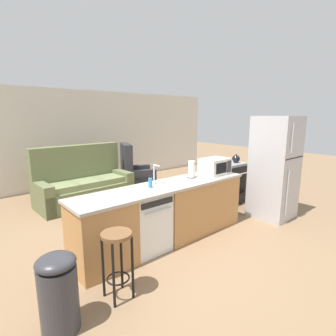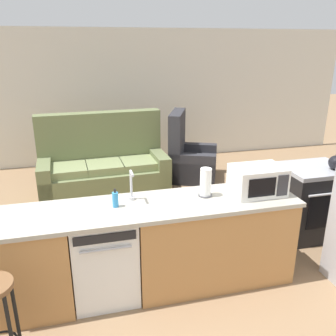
# 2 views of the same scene
# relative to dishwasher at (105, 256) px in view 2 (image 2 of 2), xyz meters

# --- Properties ---
(ground_plane) EXTENTS (24.00, 24.00, 0.00)m
(ground_plane) POSITION_rel_dishwasher_xyz_m (0.25, 0.00, -0.42)
(ground_plane) COLOR #896B4C
(wall_back) EXTENTS (10.00, 0.06, 2.60)m
(wall_back) POSITION_rel_dishwasher_xyz_m (0.55, 4.20, 0.88)
(wall_back) COLOR silver
(wall_back) RESTS_ON ground_plane
(kitchen_counter) EXTENTS (2.94, 0.66, 0.90)m
(kitchen_counter) POSITION_rel_dishwasher_xyz_m (0.49, 0.00, -0.00)
(kitchen_counter) COLOR #B77F47
(kitchen_counter) RESTS_ON ground_plane
(dishwasher) EXTENTS (0.58, 0.61, 0.84)m
(dishwasher) POSITION_rel_dishwasher_xyz_m (0.00, 0.00, 0.00)
(dishwasher) COLOR white
(dishwasher) RESTS_ON ground_plane
(stove_range) EXTENTS (0.76, 0.68, 0.90)m
(stove_range) POSITION_rel_dishwasher_xyz_m (2.60, 0.55, 0.03)
(stove_range) COLOR black
(stove_range) RESTS_ON ground_plane
(microwave) EXTENTS (0.50, 0.37, 0.28)m
(microwave) POSITION_rel_dishwasher_xyz_m (1.52, -0.00, 0.62)
(microwave) COLOR white
(microwave) RESTS_ON kitchen_counter
(sink_faucet) EXTENTS (0.07, 0.18, 0.30)m
(sink_faucet) POSITION_rel_dishwasher_xyz_m (0.30, 0.15, 0.61)
(sink_faucet) COLOR silver
(sink_faucet) RESTS_ON kitchen_counter
(paper_towel_roll) EXTENTS (0.14, 0.14, 0.28)m
(paper_towel_roll) POSITION_rel_dishwasher_xyz_m (1.01, 0.07, 0.62)
(paper_towel_roll) COLOR #4C4C51
(paper_towel_roll) RESTS_ON kitchen_counter
(soap_bottle) EXTENTS (0.06, 0.06, 0.18)m
(soap_bottle) POSITION_rel_dishwasher_xyz_m (0.13, 0.04, 0.55)
(soap_bottle) COLOR #338CCC
(soap_bottle) RESTS_ON kitchen_counter
(kettle) EXTENTS (0.21, 0.17, 0.19)m
(kettle) POSITION_rel_dishwasher_xyz_m (2.77, 0.42, 0.56)
(kettle) COLOR black
(kettle) RESTS_ON stove_range
(couch) EXTENTS (2.04, 0.98, 1.27)m
(couch) POSITION_rel_dishwasher_xyz_m (0.20, 2.63, -0.03)
(couch) COLOR #667047
(couch) RESTS_ON ground_plane
(armchair) EXTENTS (1.07, 1.09, 1.20)m
(armchair) POSITION_rel_dishwasher_xyz_m (1.72, 2.86, -0.07)
(armchair) COLOR #2D2D33
(armchair) RESTS_ON ground_plane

